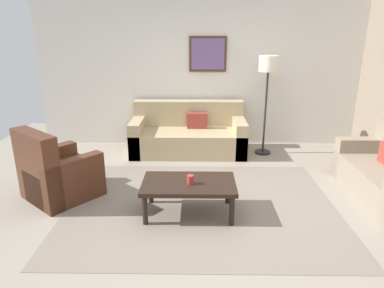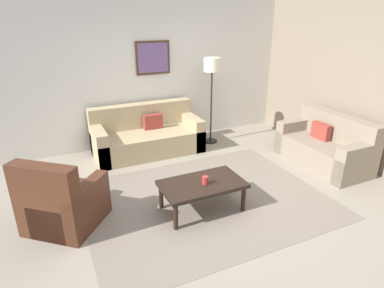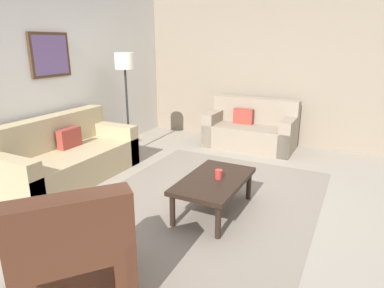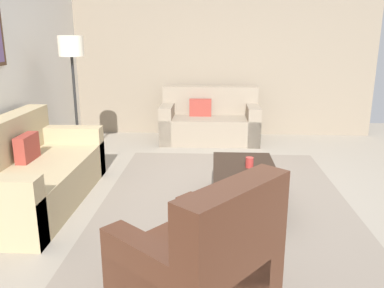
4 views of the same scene
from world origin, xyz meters
TOP-DOWN VIEW (x-y plane):
  - ground_plane at (0.00, 0.00)m, footprint 8.00×8.00m
  - rear_partition at (0.00, 2.60)m, footprint 6.00×0.12m
  - area_rug at (0.00, 0.00)m, footprint 3.34×2.60m
  - couch_main at (-0.21, 2.09)m, footprint 2.00×0.93m
  - armchair_leather at (-1.88, 0.19)m, footprint 1.13×1.13m
  - coffee_table at (-0.15, -0.19)m, footprint 1.10×0.64m
  - cup at (-0.13, -0.24)m, footprint 0.08×0.08m
  - lamp_standing at (1.13, 1.97)m, footprint 0.32×0.32m
  - framed_artwork at (0.13, 2.51)m, footprint 0.67×0.04m

SIDE VIEW (x-z plane):
  - ground_plane at x=0.00m, z-range 0.00..0.00m
  - area_rug at x=0.00m, z-range 0.00..0.01m
  - couch_main at x=-0.21m, z-range -0.14..0.74m
  - armchair_leather at x=-1.88m, z-range -0.17..0.78m
  - coffee_table at x=-0.15m, z-range 0.15..0.56m
  - cup at x=-0.13m, z-range 0.41..0.52m
  - rear_partition at x=0.00m, z-range 0.00..2.80m
  - lamp_standing at x=1.13m, z-range 0.55..2.26m
  - framed_artwork at x=0.13m, z-range 1.39..2.01m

